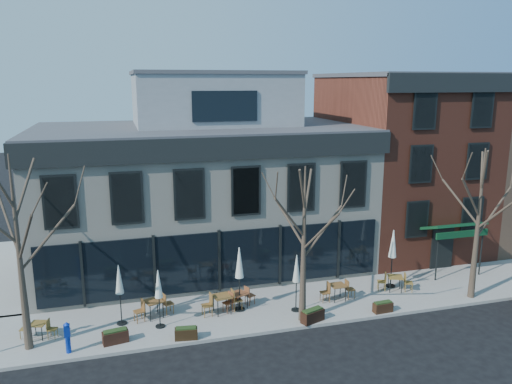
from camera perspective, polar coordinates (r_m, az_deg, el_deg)
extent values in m
plane|color=black|center=(26.05, -4.18, -11.70)|extent=(120.00, 120.00, 0.00)
cube|color=gray|center=(24.94, 4.36, -12.66)|extent=(33.50, 4.70, 0.15)
cube|color=gray|center=(31.85, -27.02, -8.34)|extent=(4.50, 12.00, 0.15)
cube|color=beige|center=(29.44, -6.28, -0.64)|extent=(18.00, 10.00, 8.00)
cube|color=#47474C|center=(28.79, -6.47, 7.23)|extent=(18.30, 10.30, 0.30)
cube|color=black|center=(23.84, -4.42, 4.96)|extent=(18.30, 0.25, 1.10)
cube|color=black|center=(28.82, -24.71, 5.16)|extent=(0.25, 10.30, 1.10)
cube|color=black|center=(25.27, -4.23, -7.83)|extent=(17.20, 0.12, 3.00)
cube|color=black|center=(29.01, -23.86, -6.19)|extent=(0.12, 7.50, 3.00)
cube|color=gray|center=(29.85, -4.94, 10.43)|extent=(9.00, 6.50, 3.00)
cube|color=brown|center=(33.74, 16.01, 3.23)|extent=(8.00, 10.00, 11.00)
cube|color=#47474C|center=(33.34, 16.60, 12.68)|extent=(8.20, 10.20, 0.25)
cube|color=black|center=(29.12, 21.98, 11.50)|extent=(8.20, 0.25, 1.00)
cube|color=#0C361C|center=(29.59, 21.62, -3.61)|extent=(3.20, 1.66, 0.67)
cube|color=black|center=(30.67, 20.47, -6.18)|extent=(1.40, 0.10, 2.50)
cone|color=#382B21|center=(21.49, -25.44, -6.53)|extent=(0.34, 0.34, 7.92)
cylinder|color=#382B21|center=(21.34, -22.67, -4.80)|extent=(2.23, 0.50, 2.48)
cylinder|color=#382B21|center=(22.20, -26.44, -3.26)|extent=(1.03, 2.05, 2.14)
cylinder|color=#382B21|center=(20.23, -24.87, -4.82)|extent=(1.03, 2.04, 2.28)
cone|color=#382B21|center=(22.00, 5.47, -6.11)|extent=(0.34, 0.34, 7.04)
cylinder|color=#382B21|center=(22.34, 7.62, -4.51)|extent=(2.00, 0.46, 2.21)
cylinder|color=#382B21|center=(22.36, 3.77, -3.31)|extent=(0.93, 1.84, 1.91)
cylinder|color=#382B21|center=(21.10, 3.92, -3.00)|extent=(1.61, 0.68, 1.97)
cylinder|color=#382B21|center=(21.13, 7.37, -4.56)|extent=(0.93, 1.83, 2.03)
cone|color=#382B21|center=(26.44, 24.03, -3.45)|extent=(0.34, 0.34, 7.48)
cylinder|color=#382B21|center=(27.09, 25.53, -2.05)|extent=(2.12, 0.48, 2.35)
cylinder|color=#382B21|center=(26.63, 22.26, -1.02)|extent=(0.98, 1.94, 2.03)
cylinder|color=#382B21|center=(25.39, 23.34, -0.63)|extent=(1.71, 0.71, 2.09)
cylinder|color=#382B21|center=(25.84, 26.20, -1.98)|extent=(0.98, 1.94, 2.16)
cylinder|color=#0C2DA1|center=(21.93, -20.67, -15.99)|extent=(0.20, 0.20, 0.71)
cube|color=#0C2DA1|center=(21.66, -20.80, -14.57)|extent=(0.22, 0.18, 0.51)
cone|color=#0C2DA1|center=(21.52, -20.86, -13.85)|extent=(0.26, 0.26, 0.12)
cube|color=brown|center=(23.36, -23.65, -13.61)|extent=(0.78, 0.78, 0.04)
cylinder|color=black|center=(23.41, -24.41, -14.53)|extent=(0.04, 0.04, 0.64)
cylinder|color=black|center=(23.20, -23.26, -14.66)|extent=(0.04, 0.04, 0.64)
cylinder|color=black|center=(23.81, -23.89, -14.01)|extent=(0.04, 0.04, 0.64)
cylinder|color=black|center=(23.61, -22.76, -14.14)|extent=(0.04, 0.04, 0.64)
cube|color=brown|center=(23.59, -11.63, -12.12)|extent=(0.97, 0.97, 0.04)
cylinder|color=black|center=(23.40, -11.98, -13.43)|extent=(0.04, 0.04, 0.78)
cylinder|color=black|center=(23.61, -10.59, -13.12)|extent=(0.04, 0.04, 0.78)
cylinder|color=black|center=(23.91, -12.56, -12.87)|extent=(0.04, 0.04, 0.78)
cylinder|color=black|center=(24.12, -11.20, -12.58)|extent=(0.04, 0.04, 0.78)
cube|color=brown|center=(23.58, -3.90, -11.80)|extent=(0.88, 0.88, 0.05)
cylinder|color=black|center=(23.39, -4.38, -13.15)|extent=(0.05, 0.05, 0.81)
cylinder|color=black|center=(23.58, -2.89, -12.91)|extent=(0.05, 0.05, 0.81)
cylinder|color=black|center=(23.93, -4.88, -12.53)|extent=(0.05, 0.05, 0.81)
cylinder|color=black|center=(24.12, -3.42, -12.31)|extent=(0.05, 0.05, 0.81)
cube|color=brown|center=(24.04, -1.96, -11.51)|extent=(0.93, 0.93, 0.04)
cylinder|color=black|center=(23.83, -2.08, -12.72)|extent=(0.04, 0.04, 0.73)
cylinder|color=black|center=(24.15, -0.98, -12.36)|extent=(0.04, 0.04, 0.73)
cylinder|color=black|center=(24.25, -2.91, -12.27)|extent=(0.04, 0.04, 0.73)
cylinder|color=black|center=(24.55, -1.82, -11.93)|extent=(0.04, 0.04, 0.73)
cube|color=brown|center=(25.17, 9.33, -10.47)|extent=(0.75, 0.75, 0.04)
cylinder|color=black|center=(24.96, 8.98, -11.63)|extent=(0.04, 0.04, 0.75)
cylinder|color=black|center=(25.20, 10.21, -11.43)|extent=(0.04, 0.04, 0.75)
cylinder|color=black|center=(25.44, 8.40, -11.13)|extent=(0.04, 0.04, 0.75)
cylinder|color=black|center=(25.68, 9.61, -10.94)|extent=(0.04, 0.04, 0.75)
cube|color=brown|center=(26.82, 15.64, -9.32)|extent=(0.94, 0.94, 0.04)
cylinder|color=black|center=(26.66, 15.07, -10.32)|extent=(0.04, 0.04, 0.75)
cylinder|color=black|center=(26.75, 16.31, -10.31)|extent=(0.04, 0.04, 0.75)
cylinder|color=black|center=(27.18, 14.88, -9.84)|extent=(0.04, 0.04, 0.75)
cylinder|color=black|center=(27.28, 16.10, -9.84)|extent=(0.04, 0.04, 0.75)
cylinder|color=black|center=(23.66, -15.08, -14.28)|extent=(0.44, 0.44, 0.06)
cylinder|color=black|center=(23.20, -15.23, -11.89)|extent=(0.05, 0.05, 2.22)
cone|color=beige|center=(22.81, -15.38, -9.58)|extent=(0.36, 0.36, 1.31)
cylinder|color=black|center=(23.04, -10.89, -14.83)|extent=(0.42, 0.42, 0.06)
cylinder|color=black|center=(22.59, -10.99, -12.51)|extent=(0.05, 0.05, 2.11)
cone|color=silver|center=(22.20, -11.10, -10.26)|extent=(0.35, 0.35, 1.25)
cylinder|color=black|center=(24.14, -1.88, -13.25)|extent=(0.50, 0.50, 0.07)
cylinder|color=black|center=(23.64, -1.90, -10.61)|extent=(0.06, 0.06, 2.48)
cone|color=silver|center=(23.21, -1.92, -8.05)|extent=(0.41, 0.41, 1.47)
cylinder|color=black|center=(24.16, 4.57, -13.27)|extent=(0.44, 0.44, 0.06)
cylinder|color=black|center=(23.71, 4.62, -10.94)|extent=(0.05, 0.05, 2.20)
cone|color=beige|center=(23.33, 4.66, -8.69)|extent=(0.36, 0.36, 1.30)
cylinder|color=black|center=(27.57, 15.11, -10.30)|extent=(0.49, 0.49, 0.07)
cylinder|color=black|center=(27.13, 15.25, -7.96)|extent=(0.06, 0.06, 2.47)
cone|color=silver|center=(26.77, 15.39, -5.71)|extent=(0.40, 0.40, 1.46)
cube|color=black|center=(22.12, -15.77, -15.65)|extent=(1.09, 0.59, 0.51)
cube|color=#1E3314|center=(21.99, -15.81, -15.02)|extent=(0.97, 0.49, 0.08)
cube|color=black|center=(21.83, -7.98, -15.74)|extent=(0.99, 0.50, 0.47)
cube|color=#1E3314|center=(21.71, -8.00, -15.15)|extent=(0.88, 0.42, 0.08)
cube|color=black|center=(23.12, 6.48, -13.90)|extent=(1.17, 0.78, 0.54)
cube|color=#1E3314|center=(22.99, 6.50, -13.25)|extent=(1.03, 0.66, 0.09)
cube|color=#311C10|center=(24.58, 14.29, -12.65)|extent=(0.94, 0.42, 0.46)
cube|color=#1E3314|center=(24.48, 14.33, -12.13)|extent=(0.84, 0.34, 0.07)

